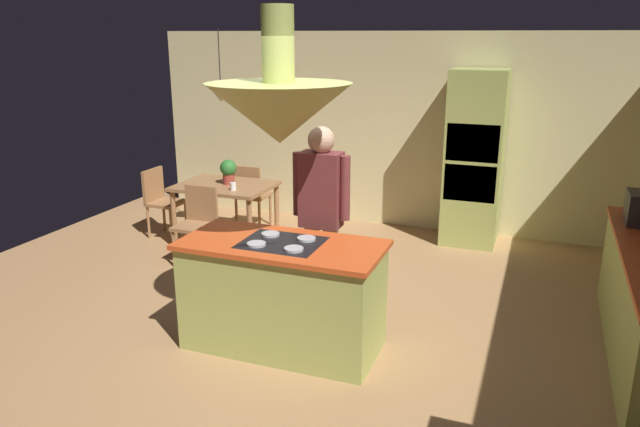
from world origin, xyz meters
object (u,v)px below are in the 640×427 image
object	(u,v)px
chair_by_back_wall	(250,192)
cup_on_table	(233,186)
oven_tower	(474,159)
kitchen_island	(283,295)
dining_table	(225,192)
chair_facing_island	(198,219)
chair_at_corner	(161,198)
potted_plant_on_table	(228,170)
person_at_island	(321,210)

from	to	relation	value
chair_by_back_wall	cup_on_table	bearing A→B (deg)	104.87
oven_tower	chair_by_back_wall	distance (m)	2.90
kitchen_island	cup_on_table	xyz separation A→B (m)	(-1.47, 1.88, 0.34)
dining_table	cup_on_table	world-z (taller)	cup_on_table
chair_facing_island	chair_at_corner	bearing A→B (deg)	145.52
chair_at_corner	potted_plant_on_table	distance (m)	1.07
potted_plant_on_table	cup_on_table	world-z (taller)	potted_plant_on_table
person_at_island	chair_by_back_wall	bearing A→B (deg)	130.51
dining_table	potted_plant_on_table	bearing A→B (deg)	44.34
chair_by_back_wall	cup_on_table	xyz separation A→B (m)	(0.23, -0.87, 0.30)
oven_tower	cup_on_table	distance (m)	2.92
oven_tower	chair_facing_island	bearing A→B (deg)	-147.34
person_at_island	chair_facing_island	world-z (taller)	person_at_island
kitchen_island	cup_on_table	distance (m)	2.41
kitchen_island	person_at_island	xyz separation A→B (m)	(0.09, 0.66, 0.55)
person_at_island	chair_by_back_wall	size ratio (longest dim) A/B	2.02
oven_tower	chair_facing_island	distance (m)	3.37
cup_on_table	potted_plant_on_table	bearing A→B (deg)	128.13
oven_tower	potted_plant_on_table	size ratio (longest dim) A/B	7.07
chair_at_corner	person_at_island	bearing A→B (deg)	-117.79
person_at_island	cup_on_table	bearing A→B (deg)	141.78
person_at_island	potted_plant_on_table	distance (m)	2.29
kitchen_island	chair_facing_island	size ratio (longest dim) A/B	1.88
dining_table	chair_by_back_wall	distance (m)	0.67
chair_by_back_wall	oven_tower	bearing A→B (deg)	-170.04
potted_plant_on_table	dining_table	bearing A→B (deg)	-135.66
dining_table	person_at_island	world-z (taller)	person_at_island
chair_at_corner	cup_on_table	world-z (taller)	chair_at_corner
oven_tower	person_at_island	size ratio (longest dim) A/B	1.21
kitchen_island	potted_plant_on_table	xyz separation A→B (m)	(-1.67, 2.13, 0.47)
chair_by_back_wall	potted_plant_on_table	xyz separation A→B (m)	(0.03, -0.62, 0.42)
kitchen_island	oven_tower	world-z (taller)	oven_tower
kitchen_island	potted_plant_on_table	world-z (taller)	potted_plant_on_table
chair_facing_island	oven_tower	bearing A→B (deg)	32.66
oven_tower	chair_at_corner	size ratio (longest dim) A/B	2.44
person_at_island	potted_plant_on_table	world-z (taller)	person_at_island
chair_facing_island	chair_at_corner	distance (m)	1.15
person_at_island	potted_plant_on_table	xyz separation A→B (m)	(-1.75, 1.48, -0.09)
oven_tower	chair_facing_island	size ratio (longest dim) A/B	2.44
dining_table	oven_tower	bearing A→B (deg)	22.21
oven_tower	dining_table	size ratio (longest dim) A/B	1.86
dining_table	chair_at_corner	distance (m)	0.96
person_at_island	cup_on_table	xyz separation A→B (m)	(-1.56, 1.23, -0.21)
kitchen_island	chair_by_back_wall	world-z (taller)	kitchen_island
cup_on_table	chair_at_corner	bearing A→B (deg)	169.66
oven_tower	chair_by_back_wall	xyz separation A→B (m)	(-2.80, -0.49, -0.56)
oven_tower	potted_plant_on_table	bearing A→B (deg)	-158.14
chair_at_corner	oven_tower	bearing A→B (deg)	-73.04
oven_tower	chair_by_back_wall	bearing A→B (deg)	-170.04
kitchen_island	chair_at_corner	world-z (taller)	kitchen_island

